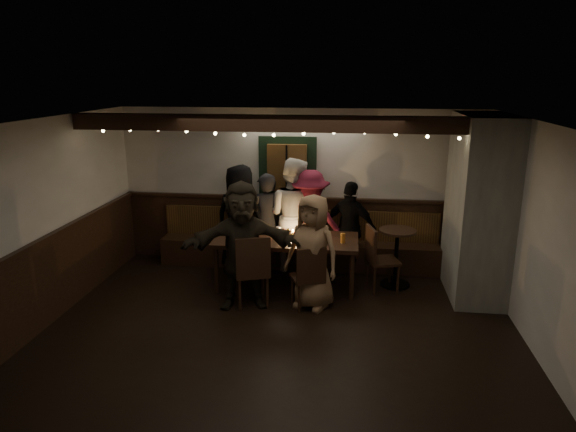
# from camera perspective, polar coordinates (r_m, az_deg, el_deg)

# --- Properties ---
(room) EXTENTS (6.02, 5.01, 2.62)m
(room) POSITION_cam_1_polar(r_m,az_deg,el_deg) (7.52, 8.57, -0.48)
(room) COLOR black
(room) RESTS_ON ground
(dining_table) EXTENTS (2.13, 0.91, 0.92)m
(dining_table) POSITION_cam_1_polar(r_m,az_deg,el_deg) (7.67, -0.20, -2.95)
(dining_table) COLOR black
(dining_table) RESTS_ON ground
(chair_near_left) EXTENTS (0.60, 0.60, 1.04)m
(chair_near_left) POSITION_cam_1_polar(r_m,az_deg,el_deg) (7.03, -3.99, -5.72)
(chair_near_left) COLOR black
(chair_near_left) RESTS_ON ground
(chair_near_right) EXTENTS (0.53, 0.53, 0.91)m
(chair_near_right) POSITION_cam_1_polar(r_m,az_deg,el_deg) (6.98, 2.37, -6.48)
(chair_near_right) COLOR black
(chair_near_right) RESTS_ON ground
(chair_end) EXTENTS (0.54, 0.54, 0.97)m
(chair_end) POSITION_cam_1_polar(r_m,az_deg,el_deg) (7.69, 9.90, -4.29)
(chair_end) COLOR black
(chair_end) RESTS_ON ground
(high_top) EXTENTS (0.56, 0.56, 0.88)m
(high_top) POSITION_cam_1_polar(r_m,az_deg,el_deg) (7.91, 11.97, -3.76)
(high_top) COLOR black
(high_top) RESTS_ON ground
(person_a) EXTENTS (0.94, 0.71, 1.74)m
(person_a) POSITION_cam_1_polar(r_m,az_deg,el_deg) (8.38, -5.34, -0.17)
(person_a) COLOR black
(person_a) RESTS_ON ground
(person_b) EXTENTS (0.67, 0.53, 1.62)m
(person_b) POSITION_cam_1_polar(r_m,az_deg,el_deg) (8.31, -2.41, -0.69)
(person_b) COLOR black
(person_b) RESTS_ON ground
(person_c) EXTENTS (1.09, 0.98, 1.86)m
(person_c) POSITION_cam_1_polar(r_m,az_deg,el_deg) (8.27, 0.54, 0.11)
(person_c) COLOR silver
(person_c) RESTS_ON ground
(person_d) EXTENTS (1.12, 0.68, 1.68)m
(person_d) POSITION_cam_1_polar(r_m,az_deg,el_deg) (8.20, 2.42, -0.67)
(person_d) COLOR maroon
(person_d) RESTS_ON ground
(person_e) EXTENTS (0.95, 0.68, 1.50)m
(person_e) POSITION_cam_1_polar(r_m,az_deg,el_deg) (8.27, 6.95, -1.30)
(person_e) COLOR black
(person_e) RESTS_ON ground
(person_f) EXTENTS (1.71, 0.86, 1.76)m
(person_f) POSITION_cam_1_polar(r_m,az_deg,el_deg) (6.99, -5.06, -3.25)
(person_f) COLOR black
(person_f) RESTS_ON ground
(person_g) EXTENTS (0.92, 0.77, 1.59)m
(person_g) POSITION_cam_1_polar(r_m,az_deg,el_deg) (6.97, 2.75, -4.00)
(person_g) COLOR #97724F
(person_g) RESTS_ON ground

